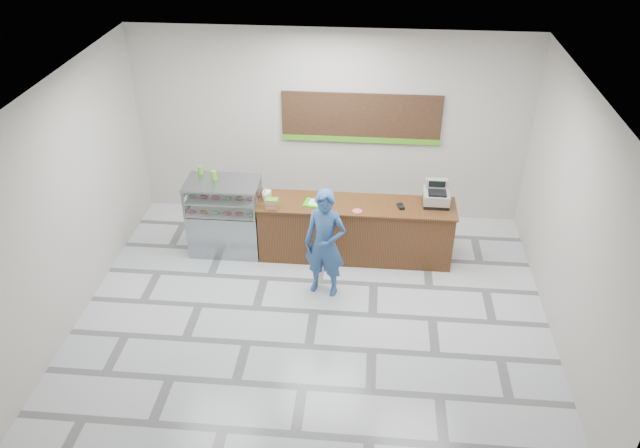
# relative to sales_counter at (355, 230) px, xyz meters

# --- Properties ---
(floor) EXTENTS (7.00, 7.00, 0.00)m
(floor) POSITION_rel_sales_counter_xyz_m (-0.55, -1.55, -0.52)
(floor) COLOR silver
(floor) RESTS_ON ground
(back_wall) EXTENTS (7.00, 0.00, 7.00)m
(back_wall) POSITION_rel_sales_counter_xyz_m (-0.55, 1.45, 1.23)
(back_wall) COLOR #BCB7AD
(back_wall) RESTS_ON floor
(ceiling) EXTENTS (7.00, 7.00, 0.00)m
(ceiling) POSITION_rel_sales_counter_xyz_m (-0.55, -1.55, 2.98)
(ceiling) COLOR silver
(ceiling) RESTS_ON back_wall
(sales_counter) EXTENTS (3.26, 0.76, 1.03)m
(sales_counter) POSITION_rel_sales_counter_xyz_m (0.00, 0.00, 0.00)
(sales_counter) COLOR #5B3417
(sales_counter) RESTS_ON floor
(display_case) EXTENTS (1.22, 0.72, 1.33)m
(display_case) POSITION_rel_sales_counter_xyz_m (-2.22, -0.00, 0.16)
(display_case) COLOR gray
(display_case) RESTS_ON floor
(menu_board) EXTENTS (2.80, 0.06, 0.90)m
(menu_board) POSITION_rel_sales_counter_xyz_m (-0.00, 1.41, 1.42)
(menu_board) COLOR black
(menu_board) RESTS_ON back_wall
(cash_register) EXTENTS (0.42, 0.44, 0.39)m
(cash_register) POSITION_rel_sales_counter_xyz_m (1.29, 0.13, 0.66)
(cash_register) COLOR black
(cash_register) RESTS_ON sales_counter
(card_terminal) EXTENTS (0.14, 0.19, 0.04)m
(card_terminal) POSITION_rel_sales_counter_xyz_m (0.72, -0.05, 0.54)
(card_terminal) COLOR black
(card_terminal) RESTS_ON sales_counter
(serving_tray) EXTENTS (0.43, 0.35, 0.02)m
(serving_tray) POSITION_rel_sales_counter_xyz_m (-0.65, -0.06, 0.52)
(serving_tray) COLOR #2CCB08
(serving_tray) RESTS_ON sales_counter
(napkin_box) EXTENTS (0.14, 0.14, 0.11)m
(napkin_box) POSITION_rel_sales_counter_xyz_m (-1.50, 0.11, 0.57)
(napkin_box) COLOR white
(napkin_box) RESTS_ON sales_counter
(straw_cup) EXTENTS (0.08, 0.08, 0.12)m
(straw_cup) POSITION_rel_sales_counter_xyz_m (-1.50, -0.02, 0.57)
(straw_cup) COLOR silver
(straw_cup) RESTS_ON sales_counter
(promo_box) EXTENTS (0.20, 0.13, 0.18)m
(promo_box) POSITION_rel_sales_counter_xyz_m (-1.35, -0.27, 0.60)
(promo_box) COLOR #4EA21F
(promo_box) RESTS_ON sales_counter
(donut_decal) EXTENTS (0.16, 0.16, 0.00)m
(donut_decal) POSITION_rel_sales_counter_xyz_m (0.03, -0.23, 0.52)
(donut_decal) COLOR #DC506A
(donut_decal) RESTS_ON sales_counter
(green_cup_left) EXTENTS (0.09, 0.09, 0.13)m
(green_cup_left) POSITION_rel_sales_counter_xyz_m (-2.64, 0.27, 0.88)
(green_cup_left) COLOR #4EA21F
(green_cup_left) RESTS_ON display_case
(green_cup_right) EXTENTS (0.10, 0.10, 0.15)m
(green_cup_right) POSITION_rel_sales_counter_xyz_m (-2.36, 0.09, 0.89)
(green_cup_right) COLOR #4EA21F
(green_cup_right) RESTS_ON display_case
(customer) EXTENTS (0.74, 0.57, 1.79)m
(customer) POSITION_rel_sales_counter_xyz_m (-0.43, -1.01, 0.38)
(customer) COLOR #2B5187
(customer) RESTS_ON floor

